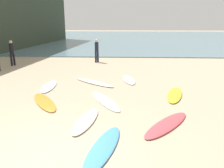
{
  "coord_description": "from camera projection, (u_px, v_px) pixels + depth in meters",
  "views": [
    {
      "loc": [
        1.73,
        -4.76,
        3.18
      ],
      "look_at": [
        1.28,
        5.2,
        0.3
      ],
      "focal_mm": 36.37,
      "sensor_mm": 36.0,
      "label": 1
    }
  ],
  "objects": [
    {
      "name": "ocean_water",
      "position": [
        112.0,
        38.0,
        38.38
      ],
      "size": [
        120.0,
        40.0,
        0.08
      ],
      "primitive_type": "cube",
      "color": "slate",
      "rests_on": "ground_plane"
    },
    {
      "name": "surfboard_2",
      "position": [
        86.0,
        121.0,
        7.25
      ],
      "size": [
        0.89,
        2.11,
        0.09
      ],
      "primitive_type": "ellipsoid",
      "rotation": [
        0.0,
        0.0,
        2.97
      ],
      "color": "white",
      "rests_on": "ground_plane"
    },
    {
      "name": "surfboard_3",
      "position": [
        167.0,
        124.0,
        7.0
      ],
      "size": [
        1.94,
        2.23,
        0.08
      ],
      "primitive_type": "ellipsoid",
      "rotation": [
        0.0,
        0.0,
        -0.67
      ],
      "color": "#E04A51",
      "rests_on": "ground_plane"
    },
    {
      "name": "surfboard_8",
      "position": [
        49.0,
        86.0,
        10.95
      ],
      "size": [
        0.73,
        2.12,
        0.07
      ],
      "primitive_type": "ellipsoid",
      "rotation": [
        0.0,
        0.0,
        0.07
      ],
      "color": "white",
      "rests_on": "ground_plane"
    },
    {
      "name": "beachgoer_far",
      "position": [
        97.0,
        50.0,
        16.89
      ],
      "size": [
        0.4,
        0.4,
        1.73
      ],
      "rotation": [
        0.0,
        0.0,
        0.81
      ],
      "color": "#191E33",
      "rests_on": "ground_plane"
    },
    {
      "name": "surfboard_1",
      "position": [
        94.0,
        82.0,
        11.59
      ],
      "size": [
        2.34,
        2.01,
        0.09
      ],
      "primitive_type": "ellipsoid",
      "rotation": [
        0.0,
        0.0,
        4.04
      ],
      "color": "#F6DCCA",
      "rests_on": "ground_plane"
    },
    {
      "name": "surfboard_7",
      "position": [
        129.0,
        80.0,
        12.13
      ],
      "size": [
        0.87,
        2.04,
        0.07
      ],
      "primitive_type": "ellipsoid",
      "rotation": [
        0.0,
        0.0,
        0.16
      ],
      "color": "white",
      "rests_on": "ground_plane"
    },
    {
      "name": "ground_plane",
      "position": [
        50.0,
        154.0,
        5.53
      ],
      "size": [
        120.0,
        120.0,
        0.0
      ],
      "primitive_type": "plane",
      "color": "tan"
    },
    {
      "name": "surfboard_6",
      "position": [
        175.0,
        94.0,
        9.74
      ],
      "size": [
        1.22,
        2.35,
        0.09
      ],
      "primitive_type": "ellipsoid",
      "rotation": [
        0.0,
        0.0,
        -0.29
      ],
      "color": "yellow",
      "rests_on": "ground_plane"
    },
    {
      "name": "beachgoer_near",
      "position": [
        12.0,
        52.0,
        15.7
      ],
      "size": [
        0.39,
        0.39,
        1.76
      ],
      "rotation": [
        0.0,
        0.0,
        4.07
      ],
      "color": "black",
      "rests_on": "ground_plane"
    },
    {
      "name": "surfboard_4",
      "position": [
        45.0,
        102.0,
        8.89
      ],
      "size": [
        1.77,
        2.3,
        0.08
      ],
      "primitive_type": "ellipsoid",
      "rotation": [
        0.0,
        0.0,
        0.57
      ],
      "color": "orange",
      "rests_on": "ground_plane"
    },
    {
      "name": "surfboard_0",
      "position": [
        105.0,
        101.0,
        9.03
      ],
      "size": [
        1.61,
        2.49,
        0.06
      ],
      "primitive_type": "ellipsoid",
      "rotation": [
        0.0,
        0.0,
        0.47
      ],
      "color": "white",
      "rests_on": "ground_plane"
    },
    {
      "name": "surfboard_5",
      "position": [
        103.0,
        147.0,
        5.76
      ],
      "size": [
        1.13,
        2.41,
        0.07
      ],
      "primitive_type": "ellipsoid",
      "rotation": [
        0.0,
        0.0,
        -0.25
      ],
      "color": "#4792D8",
      "rests_on": "ground_plane"
    }
  ]
}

